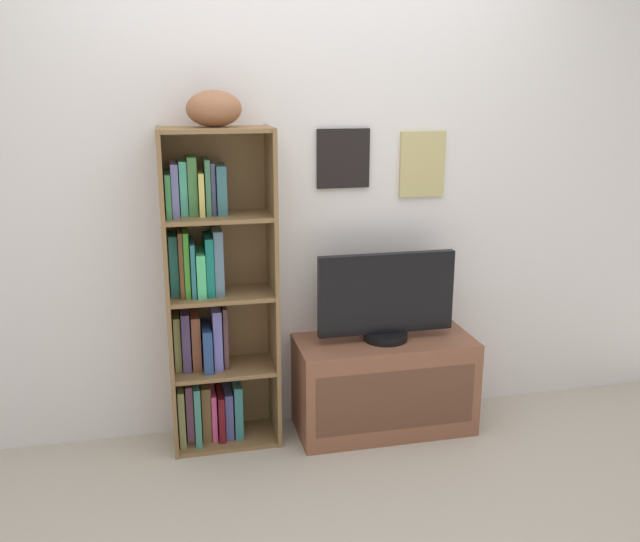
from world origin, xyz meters
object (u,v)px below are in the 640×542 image
Objects in this scene: football at (214,109)px; tv_stand at (384,384)px; television at (386,298)px; bookshelf at (210,303)px.

tv_stand is at bearing -4.03° from football.
television is at bearing -3.94° from football.
television is (-0.00, 0.00, 0.46)m from tv_stand.
tv_stand is (0.85, -0.09, -0.47)m from bookshelf.
television reaches higher than tv_stand.
television is at bearing 90.00° from tv_stand.
television is (0.85, -0.09, -0.01)m from bookshelf.
football reaches higher than bookshelf.
bookshelf is 0.98m from tv_stand.
tv_stand is 1.30× the size of television.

